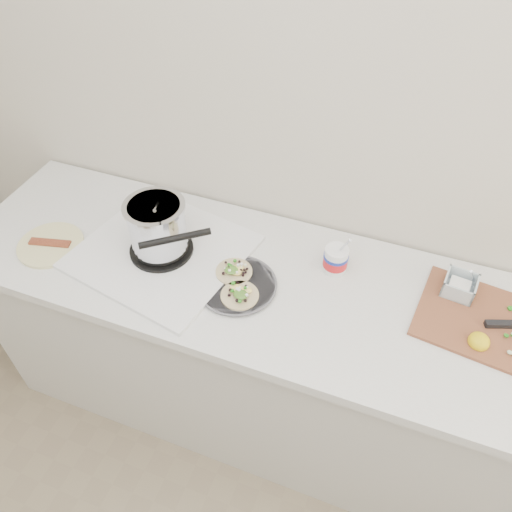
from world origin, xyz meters
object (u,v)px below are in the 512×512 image
(stove, at_px, (159,235))
(bacon_plate, at_px, (51,245))
(taco_plate, at_px, (237,283))
(tub, at_px, (337,257))
(cutboard, at_px, (493,319))

(stove, bearing_deg, bacon_plate, -153.60)
(taco_plate, xyz_separation_m, tub, (0.29, 0.19, 0.05))
(stove, xyz_separation_m, tub, (0.59, 0.14, -0.02))
(bacon_plate, bearing_deg, taco_plate, 4.66)
(taco_plate, distance_m, tub, 0.34)
(taco_plate, bearing_deg, tub, 33.11)
(tub, height_order, cutboard, tub)
(tub, bearing_deg, bacon_plate, -166.10)
(bacon_plate, bearing_deg, cutboard, 7.56)
(taco_plate, relative_size, tub, 1.41)
(stove, height_order, bacon_plate, stove)
(stove, distance_m, bacon_plate, 0.41)
(cutboard, height_order, bacon_plate, cutboard)
(stove, xyz_separation_m, bacon_plate, (-0.39, -0.11, -0.08))
(tub, relative_size, cutboard, 0.39)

